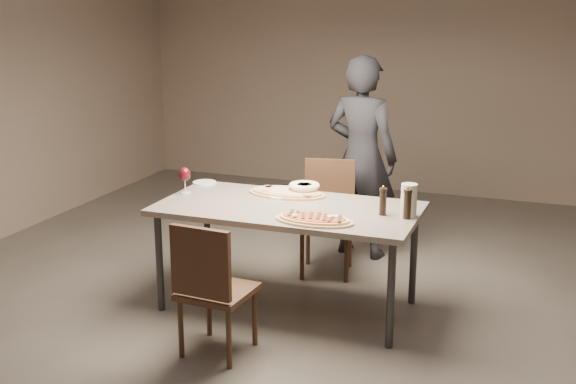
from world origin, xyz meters
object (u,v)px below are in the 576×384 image
(ham_pizza, at_px, (287,192))
(dining_table, at_px, (288,214))
(diner, at_px, (362,157))
(pepper_mill_left, at_px, (407,204))
(carafe, at_px, (409,200))
(chair_far, at_px, (328,210))
(bread_basket, at_px, (304,188))
(chair_near, at_px, (210,283))
(zucchini_pizza, at_px, (314,219))

(ham_pizza, bearing_deg, dining_table, -54.91)
(diner, bearing_deg, pepper_mill_left, 127.39)
(carafe, bearing_deg, dining_table, -177.46)
(chair_far, height_order, diner, diner)
(carafe, bearing_deg, bread_basket, 159.94)
(chair_near, distance_m, diner, 2.19)
(dining_table, xyz_separation_m, pepper_mill_left, (0.83, -0.01, 0.16))
(carafe, xyz_separation_m, diner, (-0.64, 1.22, -0.01))
(zucchini_pizza, height_order, chair_near, chair_near)
(bread_basket, distance_m, chair_far, 0.55)
(carafe, bearing_deg, chair_far, 135.73)
(ham_pizza, height_order, diner, diner)
(bread_basket, relative_size, diner, 0.13)
(ham_pizza, distance_m, diner, 1.03)
(dining_table, distance_m, diner, 1.28)
(zucchini_pizza, distance_m, diner, 1.54)
(ham_pizza, xyz_separation_m, bread_basket, (0.11, 0.06, 0.03))
(ham_pizza, relative_size, chair_near, 0.67)
(carafe, xyz_separation_m, chair_near, (-1.00, -0.91, -0.38))
(dining_table, xyz_separation_m, bread_basket, (0.00, 0.34, 0.11))
(bread_basket, height_order, chair_near, chair_near)
(chair_far, bearing_deg, diner, -119.30)
(bread_basket, distance_m, diner, 0.94)
(carafe, bearing_deg, zucchini_pizza, -149.88)
(pepper_mill_left, bearing_deg, chair_near, -139.36)
(zucchini_pizza, xyz_separation_m, bread_basket, (-0.28, 0.62, 0.03))
(dining_table, relative_size, pepper_mill_left, 8.30)
(ham_pizza, bearing_deg, bread_basket, 40.57)
(chair_near, height_order, diner, diner)
(carafe, height_order, chair_far, carafe)
(chair_near, bearing_deg, dining_table, 82.84)
(dining_table, distance_m, ham_pizza, 0.31)
(ham_pizza, relative_size, diner, 0.34)
(pepper_mill_left, xyz_separation_m, chair_far, (-0.79, 0.81, -0.35))
(dining_table, height_order, ham_pizza, ham_pizza)
(bread_basket, height_order, diner, diner)
(carafe, bearing_deg, ham_pizza, 165.53)
(ham_pizza, xyz_separation_m, chair_far, (0.16, 0.52, -0.26))
(dining_table, height_order, bread_basket, bread_basket)
(carafe, height_order, diner, diner)
(dining_table, bearing_deg, bread_basket, 89.89)
(dining_table, bearing_deg, zucchini_pizza, -44.48)
(carafe, distance_m, chair_near, 1.40)
(ham_pizza, height_order, chair_near, chair_near)
(bread_basket, relative_size, carafe, 1.02)
(chair_near, bearing_deg, chair_far, 86.72)
(zucchini_pizza, height_order, pepper_mill_left, pepper_mill_left)
(ham_pizza, bearing_deg, zucchini_pizza, -41.52)
(ham_pizza, bearing_deg, diner, 85.76)
(dining_table, relative_size, diner, 1.05)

